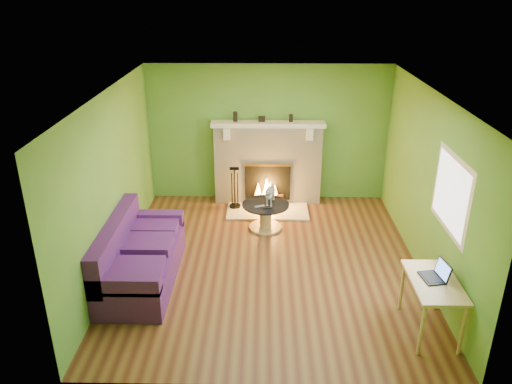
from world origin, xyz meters
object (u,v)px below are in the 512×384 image
(sofa, at_px, (138,258))
(coffee_table, at_px, (266,214))
(desk, at_px, (434,287))
(cat, at_px, (270,194))

(sofa, distance_m, coffee_table, 2.45)
(sofa, height_order, desk, sofa)
(sofa, bearing_deg, coffee_table, 42.06)
(desk, relative_size, cat, 1.76)
(sofa, height_order, cat, sofa)
(sofa, xyz_separation_m, desk, (3.81, -1.07, 0.27))
(coffee_table, height_order, cat, cat)
(desk, bearing_deg, sofa, 164.33)
(sofa, bearing_deg, desk, -15.67)
(coffee_table, bearing_deg, sofa, -137.94)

